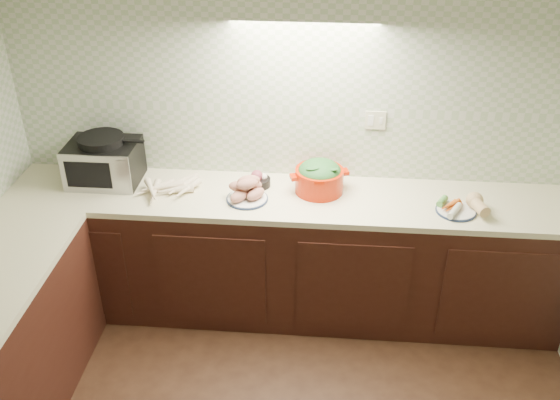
# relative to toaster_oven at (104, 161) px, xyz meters

# --- Properties ---
(room) EXTENTS (3.60, 3.60, 2.60)m
(room) POSITION_rel_toaster_oven_xyz_m (1.20, -1.60, 0.58)
(room) COLOR black
(room) RESTS_ON ground
(counter) EXTENTS (3.60, 3.60, 0.90)m
(counter) POSITION_rel_toaster_oven_xyz_m (0.51, -0.92, -0.60)
(counter) COLOR black
(counter) RESTS_ON ground
(toaster_oven) EXTENTS (0.45, 0.35, 0.32)m
(toaster_oven) POSITION_rel_toaster_oven_xyz_m (0.00, 0.00, 0.00)
(toaster_oven) COLOR black
(toaster_oven) RESTS_ON counter
(parsnip_pile) EXTENTS (0.40, 0.38, 0.08)m
(parsnip_pile) POSITION_rel_toaster_oven_xyz_m (0.55, -0.08, -0.12)
(parsnip_pile) COLOR beige
(parsnip_pile) RESTS_ON counter
(sweet_potato_plate) EXTENTS (0.27, 0.26, 0.16)m
(sweet_potato_plate) POSITION_rel_toaster_oven_xyz_m (0.96, -0.16, -0.09)
(sweet_potato_plate) COLOR #16223F
(sweet_potato_plate) RESTS_ON counter
(onion_bowl) EXTENTS (0.15, 0.15, 0.11)m
(onion_bowl) POSITION_rel_toaster_oven_xyz_m (1.01, 0.02, -0.11)
(onion_bowl) COLOR black
(onion_bowl) RESTS_ON counter
(dutch_oven) EXTENTS (0.39, 0.39, 0.22)m
(dutch_oven) POSITION_rel_toaster_oven_xyz_m (1.41, -0.02, -0.05)
(dutch_oven) COLOR #B41B00
(dutch_oven) RESTS_ON counter
(veg_plate) EXTENTS (0.30, 0.28, 0.12)m
(veg_plate) POSITION_rel_toaster_oven_xyz_m (2.30, -0.18, -0.11)
(veg_plate) COLOR #16223F
(veg_plate) RESTS_ON counter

